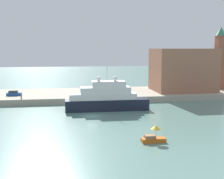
# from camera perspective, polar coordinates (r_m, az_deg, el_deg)

# --- Properties ---
(ground) EXTENTS (400.00, 400.00, 0.00)m
(ground) POSITION_cam_1_polar(r_m,az_deg,el_deg) (72.96, -3.84, -5.09)
(ground) COLOR slate
(quay_dock) EXTENTS (110.00, 23.59, 1.79)m
(quay_dock) POSITION_cam_1_polar(r_m,az_deg,el_deg) (100.04, -5.19, -1.04)
(quay_dock) COLOR #ADA38E
(quay_dock) RESTS_ON ground
(large_yacht) EXTENTS (22.01, 4.90, 11.64)m
(large_yacht) POSITION_cam_1_polar(r_m,az_deg,el_deg) (79.44, -1.17, -1.74)
(large_yacht) COLOR black
(large_yacht) RESTS_ON ground
(small_motorboat) EXTENTS (4.23, 1.88, 2.97)m
(small_motorboat) POSITION_cam_1_polar(r_m,az_deg,el_deg) (53.51, 7.92, -8.79)
(small_motorboat) COLOR #C66019
(small_motorboat) RESTS_ON ground
(harbor_building) EXTENTS (19.96, 15.08, 14.43)m
(harbor_building) POSITION_cam_1_polar(r_m,az_deg,el_deg) (105.64, 13.31, 3.68)
(harbor_building) COLOR #9E664C
(harbor_building) RESTS_ON quay_dock
(bell_tower) EXTENTS (3.85, 3.85, 21.97)m
(bell_tower) POSITION_cam_1_polar(r_m,az_deg,el_deg) (113.63, 19.87, 6.03)
(bell_tower) COLOR #93513D
(bell_tower) RESTS_ON quay_dock
(parked_car) EXTENTS (4.49, 1.89, 1.51)m
(parked_car) POSITION_cam_1_polar(r_m,az_deg,el_deg) (97.48, -18.17, -0.72)
(parked_car) COLOR #1E4C99
(parked_car) RESTS_ON quay_dock
(person_figure) EXTENTS (0.36, 0.36, 1.55)m
(person_figure) POSITION_cam_1_polar(r_m,az_deg,el_deg) (90.46, -16.91, -1.27)
(person_figure) COLOR #4C4C4C
(person_figure) RESTS_ON quay_dock
(mooring_bollard) EXTENTS (0.54, 0.54, 0.88)m
(mooring_bollard) POSITION_cam_1_polar(r_m,az_deg,el_deg) (90.02, 0.16, -1.15)
(mooring_bollard) COLOR black
(mooring_bollard) RESTS_ON quay_dock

